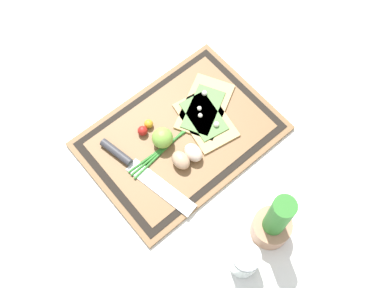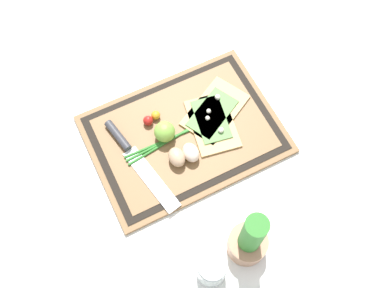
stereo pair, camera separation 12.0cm
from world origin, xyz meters
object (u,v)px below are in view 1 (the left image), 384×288
object	(u,v)px
knife	(131,164)
cherry_tomato_red	(143,131)
pizza_slice_far	(205,119)
egg_pink	(193,153)
egg_brown	(181,160)
pizza_slice_near	(205,107)
sauce_jar	(244,261)
lime	(162,138)
herb_pot	(274,223)
cherry_tomato_yellow	(149,124)

from	to	relation	value
knife	cherry_tomato_red	bearing A→B (deg)	-145.78
pizza_slice_far	egg_pink	distance (m)	0.11
pizza_slice_far	egg_brown	xyz separation A→B (m)	(0.14, 0.06, 0.02)
pizza_slice_near	sauce_jar	distance (m)	0.44
egg_pink	lime	world-z (taller)	lime
pizza_slice_far	lime	xyz separation A→B (m)	(0.13, -0.02, 0.02)
lime	sauce_jar	bearing A→B (deg)	81.75
egg_brown	herb_pot	distance (m)	0.29
lime	herb_pot	distance (m)	0.37
egg_brown	cherry_tomato_red	xyz separation A→B (m)	(0.02, -0.14, -0.01)
pizza_slice_far	knife	distance (m)	0.24
pizza_slice_near	knife	xyz separation A→B (m)	(0.26, 0.01, 0.00)
knife	pizza_slice_near	bearing A→B (deg)	-178.86
pizza_slice_near	cherry_tomato_yellow	bearing A→B (deg)	-20.14
egg_pink	cherry_tomato_red	xyz separation A→B (m)	(0.06, -0.14, -0.01)
knife	cherry_tomato_yellow	world-z (taller)	cherry_tomato_yellow
egg_pink	cherry_tomato_yellow	distance (m)	0.15
cherry_tomato_red	sauce_jar	distance (m)	0.44
egg_brown	lime	xyz separation A→B (m)	(-0.00, -0.08, 0.01)
knife	egg_pink	size ratio (longest dim) A/B	5.51
cherry_tomato_yellow	sauce_jar	xyz separation A→B (m)	(0.06, 0.44, 0.02)
lime	cherry_tomato_red	distance (m)	0.06
pizza_slice_near	egg_pink	distance (m)	0.15
cherry_tomato_yellow	sauce_jar	bearing A→B (deg)	82.69
lime	cherry_tomato_red	bearing A→B (deg)	-67.62
pizza_slice_far	lime	distance (m)	0.14
pizza_slice_near	knife	bearing A→B (deg)	1.14
pizza_slice_near	sauce_jar	bearing A→B (deg)	61.20
egg_brown	sauce_jar	distance (m)	0.30
pizza_slice_near	egg_pink	size ratio (longest dim) A/B	3.94
cherry_tomato_red	sauce_jar	xyz separation A→B (m)	(0.03, 0.44, 0.02)
cherry_tomato_yellow	pizza_slice_far	bearing A→B (deg)	146.43
knife	cherry_tomato_red	world-z (taller)	cherry_tomato_red
pizza_slice_far	sauce_jar	world-z (taller)	sauce_jar
cherry_tomato_red	herb_pot	world-z (taller)	herb_pot
knife	cherry_tomato_red	xyz separation A→B (m)	(-0.08, -0.06, 0.01)
egg_pink	herb_pot	bearing A→B (deg)	93.13
pizza_slice_near	herb_pot	world-z (taller)	herb_pot
cherry_tomato_red	sauce_jar	world-z (taller)	sauce_jar
cherry_tomato_red	knife	bearing A→B (deg)	34.22
egg_brown	cherry_tomato_yellow	world-z (taller)	egg_brown
egg_pink	cherry_tomato_yellow	bearing A→B (deg)	-76.60
knife	sauce_jar	size ratio (longest dim) A/B	3.00
lime	herb_pot	bearing A→B (deg)	98.27
pizza_slice_near	egg_brown	bearing A→B (deg)	28.54
cherry_tomato_red	cherry_tomato_yellow	world-z (taller)	cherry_tomato_red
pizza_slice_far	egg_brown	distance (m)	0.15
egg_brown	egg_pink	world-z (taller)	same
pizza_slice_far	cherry_tomato_yellow	bearing A→B (deg)	-33.57
egg_brown	cherry_tomato_red	bearing A→B (deg)	-80.77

